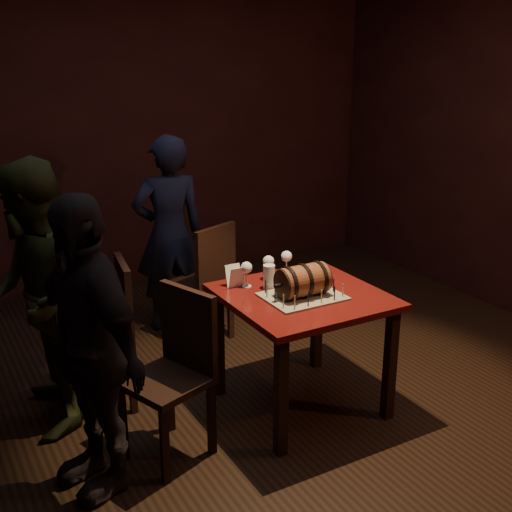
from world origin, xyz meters
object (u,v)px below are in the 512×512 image
(barrel_cake, at_px, (303,281))
(chair_back, at_px, (206,278))
(pub_table, at_px, (302,311))
(wine_glass_left, at_px, (246,269))
(chair_left_rear, at_px, (110,326))
(wine_glass_right, at_px, (287,257))
(pint_of_ale, at_px, (269,277))
(person_left_front, at_px, (88,347))
(person_back, at_px, (169,234))
(person_left_rear, at_px, (35,300))
(chair_left_front, at_px, (176,364))
(wine_glass_mid, at_px, (268,262))

(barrel_cake, distance_m, chair_back, 1.21)
(pub_table, height_order, wine_glass_left, wine_glass_left)
(barrel_cake, xyz_separation_m, chair_left_rear, (-0.97, 0.66, -0.33))
(wine_glass_right, bearing_deg, chair_back, 105.34)
(pint_of_ale, distance_m, chair_back, 0.98)
(chair_left_rear, bearing_deg, barrel_cake, -34.14)
(barrel_cake, xyz_separation_m, person_left_front, (-1.29, -0.06, -0.09))
(chair_back, relative_size, person_back, 0.60)
(person_left_rear, xyz_separation_m, person_left_front, (0.11, -0.67, -0.03))
(wine_glass_left, bearing_deg, chair_back, 82.17)
(pint_of_ale, xyz_separation_m, chair_back, (0.01, 0.93, -0.30))
(barrel_cake, xyz_separation_m, pint_of_ale, (-0.10, 0.22, -0.03))
(pub_table, bearing_deg, chair_left_front, -176.66)
(chair_left_rear, relative_size, person_left_rear, 0.58)
(wine_glass_mid, height_order, chair_back, chair_back)
(wine_glass_left, xyz_separation_m, chair_back, (0.12, 0.84, -0.35))
(wine_glass_mid, distance_m, pint_of_ale, 0.16)
(chair_back, xyz_separation_m, chair_left_front, (-0.72, -1.15, 0.00))
(wine_glass_left, height_order, person_left_front, person_left_front)
(pub_table, distance_m, chair_left_front, 0.85)
(pint_of_ale, bearing_deg, person_back, 94.29)
(chair_left_rear, xyz_separation_m, person_left_rear, (-0.42, -0.05, 0.27))
(wine_glass_right, relative_size, person_left_rear, 0.10)
(pub_table, distance_m, barrel_cake, 0.22)
(chair_left_front, bearing_deg, chair_back, 57.99)
(chair_left_rear, xyz_separation_m, person_back, (0.77, 0.91, 0.25))
(person_left_rear, relative_size, person_left_front, 1.04)
(barrel_cake, height_order, wine_glass_left, barrel_cake)
(chair_left_rear, xyz_separation_m, chair_left_front, (0.16, -0.66, 0.00))
(person_left_front, bearing_deg, barrel_cake, 79.60)
(person_back, bearing_deg, person_left_front, 63.43)
(wine_glass_right, height_order, person_left_rear, person_left_rear)
(wine_glass_left, bearing_deg, chair_left_front, -152.57)
(pint_of_ale, bearing_deg, chair_left_front, -162.67)
(wine_glass_left, distance_m, person_left_rear, 1.23)
(pint_of_ale, height_order, chair_left_rear, chair_left_rear)
(pub_table, height_order, barrel_cake, barrel_cake)
(chair_left_front, bearing_deg, person_left_front, -172.29)
(barrel_cake, relative_size, person_left_front, 0.23)
(wine_glass_right, xyz_separation_m, person_back, (-0.32, 1.19, -0.10))
(barrel_cake, height_order, person_left_rear, person_left_rear)
(wine_glass_mid, relative_size, pint_of_ale, 1.07)
(wine_glass_left, bearing_deg, wine_glass_mid, 12.11)
(barrel_cake, distance_m, person_left_rear, 1.52)
(wine_glass_left, distance_m, person_back, 1.26)
(pub_table, relative_size, wine_glass_right, 5.59)
(pub_table, bearing_deg, person_left_front, -175.07)
(chair_left_front, xyz_separation_m, person_left_front, (-0.48, -0.06, 0.25))
(person_left_rear, bearing_deg, wine_glass_left, 85.06)
(wine_glass_mid, distance_m, chair_back, 0.87)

